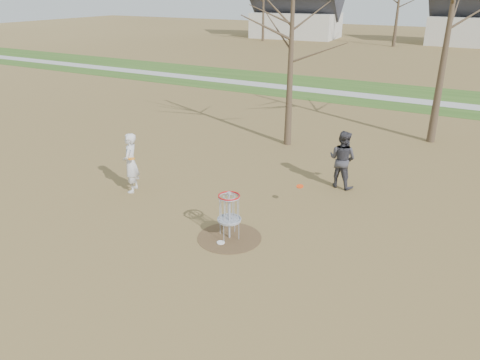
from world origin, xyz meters
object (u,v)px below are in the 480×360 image
object	(u,v)px
player_throwing	(342,159)
disc_golf_basket	(229,208)
player_standing	(131,163)
disc_grounded	(221,242)

from	to	relation	value
player_throwing	disc_golf_basket	distance (m)	5.26
player_standing	disc_golf_basket	world-z (taller)	player_standing
player_throwing	disc_golf_basket	xyz separation A→B (m)	(-1.55, -5.02, -0.09)
disc_grounded	disc_golf_basket	xyz separation A→B (m)	(0.06, 0.37, 0.89)
player_standing	disc_golf_basket	bearing A→B (deg)	50.82
player_standing	disc_grounded	bearing A→B (deg)	46.28
disc_grounded	disc_golf_basket	world-z (taller)	disc_golf_basket
disc_golf_basket	disc_grounded	bearing A→B (deg)	-98.66
disc_grounded	disc_golf_basket	size ratio (longest dim) A/B	0.16
player_standing	disc_grounded	world-z (taller)	player_standing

